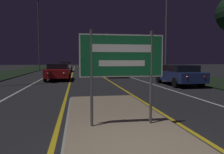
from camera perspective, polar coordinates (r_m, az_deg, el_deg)
name	(u,v)px	position (r m, az deg, el deg)	size (l,w,h in m)	color
median_island	(122,127)	(5.57, 2.57, -12.87)	(2.79, 8.91, 0.10)	#999993
verge_right	(170,75)	(25.76, 15.00, 0.58)	(5.00, 100.00, 0.08)	black
centre_line_yellow_left	(72,73)	(28.47, -10.28, 0.93)	(0.12, 70.00, 0.01)	gold
centre_line_yellow_right	(97,73)	(28.59, -3.92, 1.01)	(0.12, 70.00, 0.01)	gold
lane_line_white_left	(52,74)	(28.63, -15.53, 0.86)	(0.12, 70.00, 0.01)	silver
lane_line_white_right	(117,73)	(28.95, 1.24, 1.06)	(0.12, 70.00, 0.01)	silver
edge_line_white_left	(27,74)	(29.11, -21.41, 0.78)	(0.10, 70.00, 0.01)	silver
edge_line_white_right	(139,73)	(29.65, 6.95, 1.11)	(0.10, 70.00, 0.01)	silver
highway_sign	(122,60)	(5.31, 2.64, 4.58)	(2.06, 0.07, 2.32)	#56565B
streetlight_left_far	(38,23)	(36.01, -18.66, 13.25)	(0.57, 0.57, 11.36)	#56565B
streetlight_right_near	(167,1)	(19.87, 14.14, 18.79)	(0.63, 0.63, 9.50)	#56565B
car_receding_0	(179,74)	(15.50, 17.04, 0.65)	(1.93, 4.49, 1.37)	navy
car_receding_1	(115,69)	(22.33, 0.70, 2.03)	(2.01, 4.59, 1.42)	maroon
car_receding_2	(118,66)	(35.28, 1.60, 2.93)	(2.02, 4.24, 1.50)	black
car_receding_3	(113,65)	(43.07, 0.26, 3.16)	(1.99, 4.49, 1.43)	maroon
car_approaching_0	(58,71)	(19.16, -13.86, 1.42)	(2.04, 4.36, 1.39)	maroon
car_approaching_1	(65,66)	(33.54, -12.14, 2.77)	(1.91, 4.64, 1.50)	silver
warning_sign	(157,63)	(27.56, 11.62, 3.60)	(0.60, 0.06, 2.10)	#56565B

